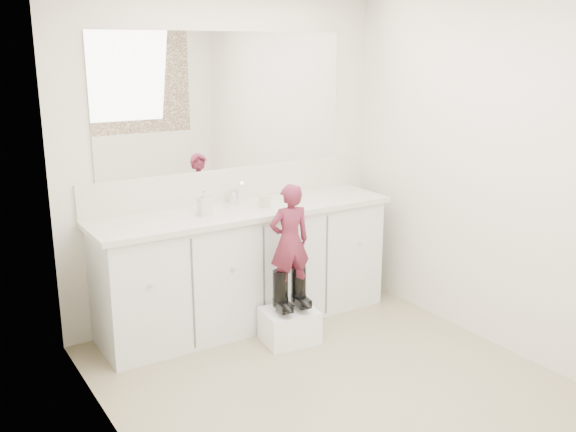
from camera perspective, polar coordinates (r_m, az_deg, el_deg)
floor at (r=4.07m, az=4.86°, el=-15.20°), size 3.00×3.00×0.00m
wall_back at (r=4.87m, az=-5.50°, el=4.93°), size 2.60×0.00×2.60m
wall_left at (r=3.04m, az=-14.63°, el=-1.62°), size 0.00×3.00×3.00m
wall_right at (r=4.52m, az=18.53°, el=3.43°), size 0.00×3.00×3.00m
vanity_cabinet at (r=4.83m, az=-3.80°, el=-4.63°), size 2.20×0.55×0.85m
countertop at (r=4.69m, az=-3.80°, el=0.45°), size 2.28×0.58×0.04m
backsplash at (r=4.90m, az=-5.37°, el=2.77°), size 2.28×0.03×0.25m
mirror at (r=4.81m, az=-5.57°, el=10.08°), size 2.00×0.02×1.00m
faucet at (r=4.82m, az=-4.76°, el=1.67°), size 0.08×0.08×0.10m
cup at (r=4.72m, az=-2.05°, el=1.41°), size 0.11×0.11×0.10m
soap_bottle at (r=4.51m, az=-7.43°, el=1.21°), size 0.09×0.09×0.18m
step_stool at (r=4.61m, az=0.14°, el=-9.71°), size 0.41×0.35×0.24m
boot_left at (r=4.47m, az=-0.68°, el=-6.76°), size 0.14×0.22×0.31m
boot_right at (r=4.54m, az=0.94°, el=-6.39°), size 0.14×0.22×0.31m
toddler at (r=4.39m, az=0.14°, el=-2.30°), size 0.32×0.23×0.81m
toothbrush at (r=4.38m, az=0.94°, el=-0.36°), size 0.14×0.03×0.06m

